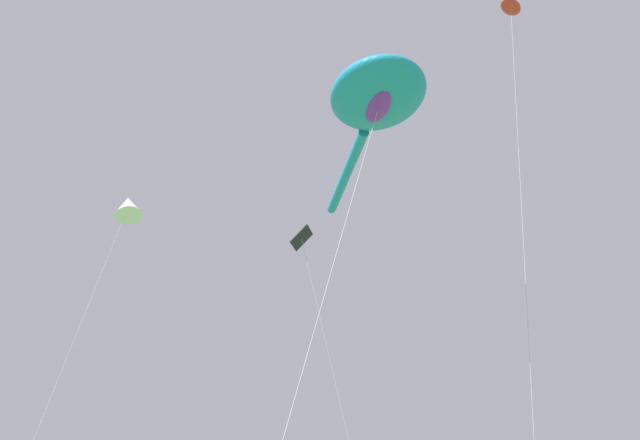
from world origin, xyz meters
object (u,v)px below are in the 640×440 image
at_px(big_show_kite, 375,101).
at_px(small_kite_diamond_red, 128,207).
at_px(small_kite_stunt_black, 511,11).
at_px(small_kite_triangle_green, 305,252).

distance_m(big_show_kite, small_kite_diamond_red, 15.58).
bearing_deg(small_kite_stunt_black, small_kite_triangle_green, -52.70).
relative_size(big_show_kite, small_kite_diamond_red, 0.91).
bearing_deg(small_kite_diamond_red, small_kite_triangle_green, -64.46).
bearing_deg(small_kite_stunt_black, big_show_kite, -8.08).
height_order(big_show_kite, small_kite_triangle_green, big_show_kite).
height_order(small_kite_triangle_green, small_kite_diamond_red, small_kite_diamond_red).
bearing_deg(small_kite_triangle_green, small_kite_diamond_red, -15.01).
relative_size(small_kite_triangle_green, small_kite_diamond_red, 0.77).
xyz_separation_m(small_kite_triangle_green, small_kite_diamond_red, (-3.23, 9.20, 4.28)).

